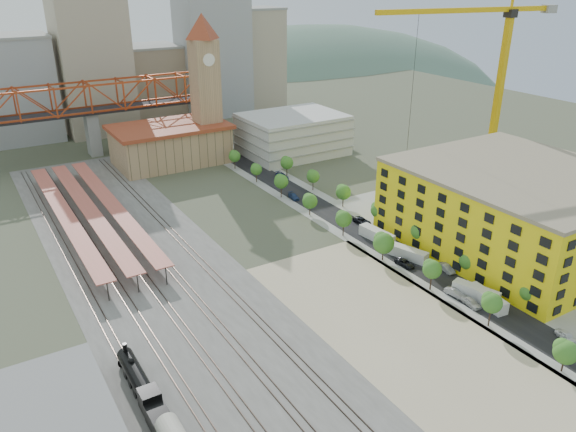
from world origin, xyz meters
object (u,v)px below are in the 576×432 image
site_trailer_b (476,292)px  car_0 (471,303)px  locomotive (143,390)px  site_trailer_a (487,299)px  construction_building (518,209)px  site_trailer_c (408,253)px  clock_tower (205,75)px  tower_crane (492,63)px  site_trailer_d (377,235)px

site_trailer_b → car_0: bearing=-169.1°
locomotive → site_trailer_a: bearing=-7.4°
construction_building → site_trailer_c: size_ratio=5.48×
site_trailer_b → construction_building: bearing=7.5°
site_trailer_c → clock_tower: bearing=76.5°
site_trailer_c → car_0: bearing=-116.4°
tower_crane → site_trailer_c: 64.81m
tower_crane → site_trailer_b: (-48.79, -43.66, -35.36)m
site_trailer_c → car_0: site_trailer_c is taller
site_trailer_d → site_trailer_b: bearing=-95.7°
construction_building → car_0: 33.19m
site_trailer_d → clock_tower: bearing=89.9°
locomotive → construction_building: bearing=3.8°
construction_building → car_0: construction_building is taller
locomotive → site_trailer_c: bearing=11.9°
construction_building → site_trailer_c: bearing=163.4°
construction_building → site_trailer_b: size_ratio=5.46×
tower_crane → site_trailer_b: size_ratio=6.41×
site_trailer_a → car_0: (-3.00, 1.13, -0.51)m
site_trailer_a → car_0: 3.25m
car_0 → construction_building: bearing=31.6°
tower_crane → locomotive: bearing=-161.8°
site_trailer_b → car_0: (-3.00, -1.61, -0.51)m
site_trailer_a → tower_crane: bearing=50.7°
clock_tower → car_0: (5.00, -113.61, -27.94)m
locomotive → site_trailer_c: size_ratio=2.40×
tower_crane → site_trailer_a: (-48.79, -46.40, -35.36)m
locomotive → car_0: (63.00, -7.49, -1.31)m
site_trailer_d → locomotive: bearing=-165.0°
locomotive → site_trailer_d: bearing=20.7°
site_trailer_a → site_trailer_b: site_trailer_a is taller
clock_tower → site_trailer_d: 86.07m
tower_crane → car_0: (-51.79, -45.27, -35.87)m
construction_building → site_trailer_c: construction_building is taller
locomotive → car_0: 63.46m
site_trailer_c → site_trailer_d: 11.00m
construction_building → site_trailer_c: 28.33m
locomotive → site_trailer_a: locomotive is taller
clock_tower → site_trailer_d: (8.00, -81.22, -27.34)m
clock_tower → tower_crane: size_ratio=0.88×
locomotive → car_0: locomotive is taller
site_trailer_c → site_trailer_d: site_trailer_d is taller
site_trailer_c → car_0: (-3.00, -21.39, -0.50)m
car_0 → tower_crane: bearing=47.6°
site_trailer_a → site_trailer_c: 22.52m
site_trailer_c → locomotive: bearing=173.4°
site_trailer_d → site_trailer_c: bearing=-95.7°
clock_tower → site_trailer_c: clock_tower is taller
site_trailer_d → tower_crane: bearing=9.1°
locomotive → site_trailer_b: size_ratio=2.39×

